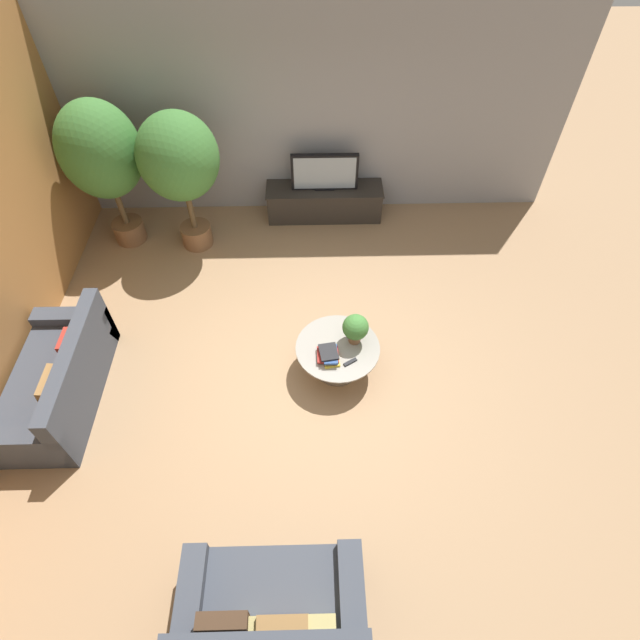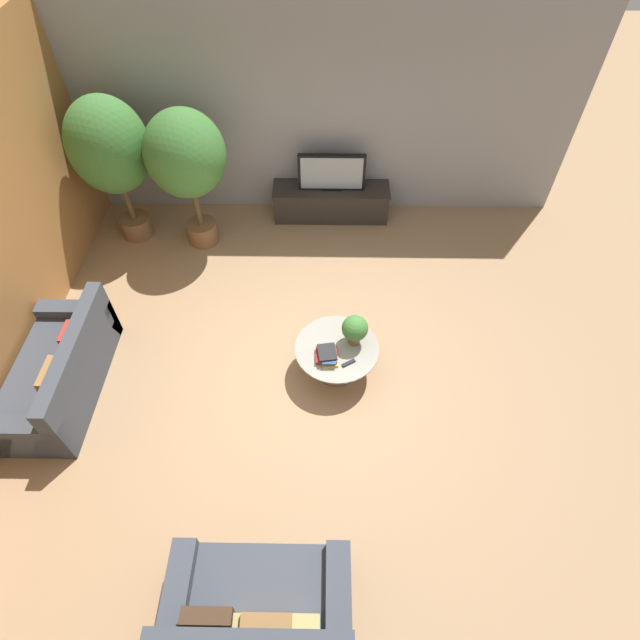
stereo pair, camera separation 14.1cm
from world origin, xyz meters
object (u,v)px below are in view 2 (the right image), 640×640
Objects in this scene: media_console at (331,202)px; potted_palm_corner at (186,158)px; potted_plant_tabletop at (355,329)px; television at (332,172)px; potted_palm_tall at (110,150)px; coffee_table at (337,354)px; couch_near_entry at (259,610)px; couch_by_wall at (60,373)px.

media_console is 0.88× the size of potted_palm_corner.
media_console is at bearing 95.24° from potted_plant_tabletop.
potted_plant_tabletop is (0.26, -2.81, 0.37)m from media_console.
potted_palm_tall is (-2.87, -0.49, 0.63)m from television.
television is 1.02× the size of coffee_table.
television is 2.82m from potted_plant_tabletop.
potted_palm_corner is 3.14m from potted_plant_tabletop.
media_console is 1.18× the size of couch_near_entry.
potted_palm_tall is 3.97m from potted_plant_tabletop.
potted_plant_tabletop is (3.25, 0.40, 0.34)m from couch_by_wall.
coffee_table is 3.95m from potted_palm_tall.
potted_palm_corner is at bearing -6.91° from potted_palm_tall.
media_console is 3.12m from potted_palm_tall.
coffee_table is 0.40m from potted_plant_tabletop.
potted_palm_corner is at bearing 134.11° from potted_plant_tabletop.
potted_palm_tall reaches higher than couch_by_wall.
television is 0.49× the size of potted_palm_corner.
potted_plant_tabletop is at bearing -107.44° from couch_near_entry.
potted_palm_corner reaches higher than couch_by_wall.
television reaches higher than couch_near_entry.
couch_by_wall is (-2.99, -3.21, -0.48)m from television.
coffee_table is 0.64× the size of couch_near_entry.
television is at bearing 9.71° from potted_palm_tall.
media_console reaches higher than coffee_table.
media_console is at bearing 9.74° from potted_palm_tall.
potted_palm_tall is at bearing -170.26° from media_console.
television is 0.56× the size of couch_by_wall.
television is at bearing 91.27° from coffee_table.
potted_palm_corner reaches higher than media_console.
couch_near_entry is (-0.58, -5.47, 0.04)m from media_console.
potted_palm_tall is at bearing 140.64° from coffee_table.
coffee_table is at bearing -88.73° from media_console.
television is at bearing 137.03° from couch_by_wall.
coffee_table is 3.18m from potted_palm_corner.
potted_palm_tall reaches higher than potted_plant_tabletop.
couch_by_wall is at bearing -172.96° from potted_plant_tabletop.
couch_by_wall is 3.29m from potted_plant_tabletop.
couch_by_wall is 4.56× the size of potted_plant_tabletop.
couch_by_wall is 3.30m from couch_near_entry.
coffee_table is at bearing -39.36° from potted_palm_tall.
couch_near_entry is 2.81m from potted_plant_tabletop.
media_console is 1.83× the size of coffee_table.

